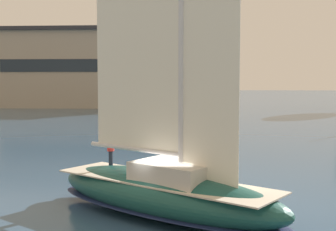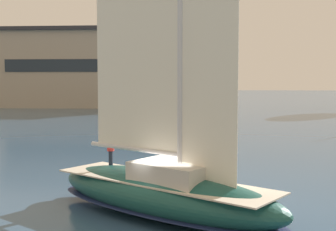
{
  "view_description": "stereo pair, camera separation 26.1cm",
  "coord_description": "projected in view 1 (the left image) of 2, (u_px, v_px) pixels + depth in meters",
  "views": [
    {
      "loc": [
        1.53,
        -19.52,
        5.96
      ],
      "look_at": [
        0.0,
        3.0,
        4.12
      ],
      "focal_mm": 50.0,
      "sensor_mm": 36.0,
      "label": 1
    },
    {
      "loc": [
        1.79,
        -19.5,
        5.96
      ],
      "look_at": [
        0.0,
        3.0,
        4.12
      ],
      "focal_mm": 50.0,
      "sensor_mm": 36.0,
      "label": 2
    }
  ],
  "objects": [
    {
      "name": "waterfront_building",
      "position": [
        91.0,
        68.0,
        96.04
      ],
      "size": [
        36.09,
        16.8,
        15.65
      ],
      "color": "tan",
      "rests_on": "ground"
    },
    {
      "name": "sailboat_main",
      "position": [
        164.0,
        188.0,
        19.88
      ],
      "size": [
        11.69,
        9.43,
        16.31
      ],
      "color": "#194C47",
      "rests_on": "ground"
    },
    {
      "name": "ground_plane",
      "position": [
        163.0,
        217.0,
        20.0
      ],
      "size": [
        400.0,
        400.0,
        0.0
      ],
      "primitive_type": "plane",
      "color": "#2D4C6B"
    }
  ]
}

